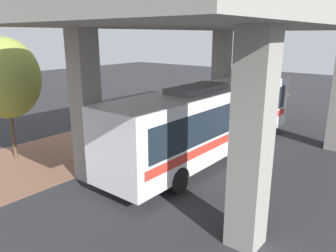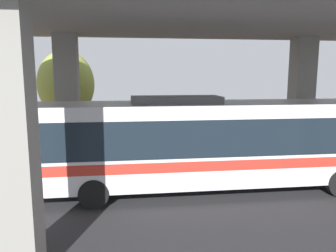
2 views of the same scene
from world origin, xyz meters
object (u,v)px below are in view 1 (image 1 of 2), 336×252
(planter_front, at_px, (98,136))
(planter_middle, at_px, (175,124))
(bus, at_px, (212,117))
(street_tree_near, at_px, (6,78))
(fire_hydrant, at_px, (114,136))
(planter_back, at_px, (153,128))

(planter_front, relative_size, planter_middle, 1.30)
(bus, distance_m, planter_front, 5.66)
(planter_middle, height_order, street_tree_near, street_tree_near)
(planter_front, bearing_deg, fire_hydrant, 108.04)
(planter_front, bearing_deg, bus, 38.37)
(fire_hydrant, distance_m, planter_back, 2.15)
(planter_back, bearing_deg, bus, 5.22)
(planter_back, bearing_deg, planter_middle, 87.71)
(bus, bearing_deg, street_tree_near, -137.86)
(planter_back, bearing_deg, street_tree_near, -120.36)
(planter_back, bearing_deg, planter_front, -105.63)
(bus, height_order, planter_front, bus)
(fire_hydrant, bearing_deg, street_tree_near, -116.26)
(planter_middle, xyz_separation_m, planter_back, (-0.07, -1.83, 0.12))
(bus, bearing_deg, fire_hydrant, -158.05)
(fire_hydrant, xyz_separation_m, planter_back, (1.37, 1.64, 0.29))
(street_tree_near, bearing_deg, planter_back, 59.64)
(street_tree_near, bearing_deg, planter_front, 47.47)
(planter_back, distance_m, street_tree_near, 7.64)
(bus, distance_m, planter_back, 3.69)
(fire_hydrant, xyz_separation_m, planter_middle, (1.44, 3.47, 0.17))
(fire_hydrant, height_order, planter_middle, planter_middle)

